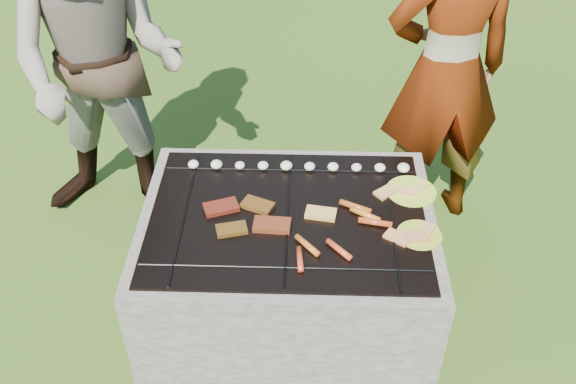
{
  "coord_description": "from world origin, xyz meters",
  "views": [
    {
      "loc": [
        0.07,
        -2.1,
        2.47
      ],
      "look_at": [
        0.0,
        0.05,
        0.7
      ],
      "focal_mm": 40.0,
      "sensor_mm": 36.0,
      "label": 1
    }
  ],
  "objects_px": {
    "plate_near": "(419,235)",
    "plate_far": "(411,192)",
    "fire_pit": "(288,267)",
    "bystander": "(99,67)",
    "cook": "(446,71)"
  },
  "relations": [
    {
      "from": "plate_near",
      "to": "fire_pit",
      "type": "bearing_deg",
      "value": 168.66
    },
    {
      "from": "plate_near",
      "to": "plate_far",
      "type": "bearing_deg",
      "value": 89.64
    },
    {
      "from": "plate_near",
      "to": "cook",
      "type": "relative_size",
      "value": 0.13
    },
    {
      "from": "plate_near",
      "to": "bystander",
      "type": "bearing_deg",
      "value": 151.31
    },
    {
      "from": "bystander",
      "to": "plate_near",
      "type": "bearing_deg",
      "value": -22.79
    },
    {
      "from": "plate_far",
      "to": "plate_near",
      "type": "distance_m",
      "value": 0.29
    },
    {
      "from": "cook",
      "to": "bystander",
      "type": "distance_m",
      "value": 1.73
    },
    {
      "from": "plate_far",
      "to": "plate_near",
      "type": "height_order",
      "value": "plate_near"
    },
    {
      "from": "plate_far",
      "to": "plate_near",
      "type": "bearing_deg",
      "value": -90.36
    },
    {
      "from": "fire_pit",
      "to": "cook",
      "type": "bearing_deg",
      "value": 45.33
    },
    {
      "from": "plate_far",
      "to": "bystander",
      "type": "xyz_separation_m",
      "value": [
        -1.52,
        0.54,
        0.32
      ]
    },
    {
      "from": "fire_pit",
      "to": "plate_far",
      "type": "relative_size",
      "value": 4.75
    },
    {
      "from": "cook",
      "to": "bystander",
      "type": "bearing_deg",
      "value": -8.4
    },
    {
      "from": "plate_far",
      "to": "plate_near",
      "type": "xyz_separation_m",
      "value": [
        -0.0,
        -0.29,
        0.0
      ]
    },
    {
      "from": "cook",
      "to": "fire_pit",
      "type": "bearing_deg",
      "value": 34.89
    }
  ]
}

